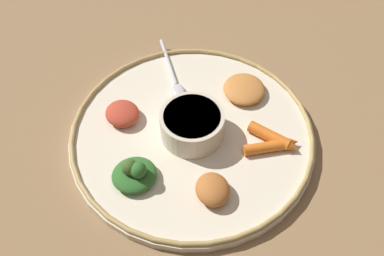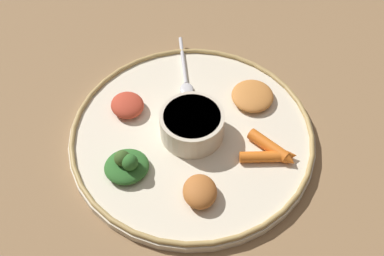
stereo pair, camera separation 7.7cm
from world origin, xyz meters
TOP-DOWN VIEW (x-y plane):
  - ground_plane at (0.00, 0.00)m, footprint 2.40×2.40m
  - platter at (0.00, 0.00)m, footprint 0.40×0.40m
  - platter_rim at (0.00, 0.00)m, footprint 0.40×0.40m
  - center_bowl at (0.00, 0.00)m, footprint 0.10×0.10m
  - spoon at (-0.11, -0.07)m, footprint 0.14×0.09m
  - greens_pile at (0.11, -0.06)m, footprint 0.09×0.10m
  - carrot_near_spoon at (-0.00, 0.13)m, footprint 0.05×0.09m
  - carrot_outer at (-0.02, 0.13)m, footprint 0.04×0.09m
  - mound_berbere_red at (0.00, -0.12)m, footprint 0.08×0.08m
  - mound_chickpea at (0.10, 0.06)m, footprint 0.08×0.07m
  - mound_squash at (-0.11, 0.06)m, footprint 0.09×0.09m

SIDE VIEW (x-z plane):
  - ground_plane at x=0.00m, z-range 0.00..0.00m
  - platter at x=0.00m, z-range 0.00..0.01m
  - platter_rim at x=0.00m, z-range 0.01..0.02m
  - spoon at x=-0.11m, z-range 0.01..0.02m
  - carrot_near_spoon at x=0.00m, z-range 0.01..0.03m
  - carrot_outer at x=-0.02m, z-range 0.01..0.03m
  - mound_squash at x=-0.11m, z-range 0.01..0.03m
  - mound_berbere_red at x=0.00m, z-range 0.01..0.04m
  - mound_chickpea at x=0.10m, z-range 0.01..0.04m
  - greens_pile at x=0.11m, z-range 0.01..0.05m
  - center_bowl at x=0.00m, z-range 0.02..0.06m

